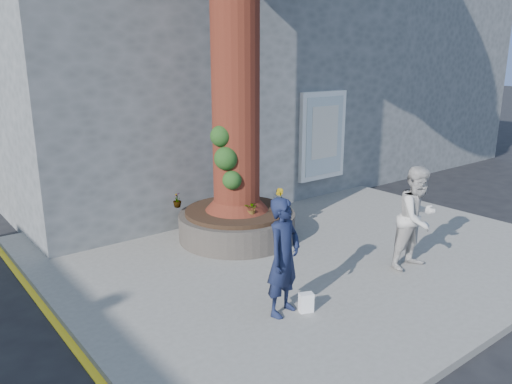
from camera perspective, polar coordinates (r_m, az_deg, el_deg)
ground at (r=8.18m, az=1.63°, el=-11.13°), size 120.00×120.00×0.00m
pavement at (r=9.75m, az=4.68°, el=-6.30°), size 9.00×8.00×0.12m
yellow_line at (r=7.73m, az=-21.83°, el=-13.97°), size 0.10×30.00×0.01m
stone_shop at (r=14.71m, az=-9.03°, el=13.23°), size 10.30×8.30×6.30m
neighbour_shop at (r=19.89m, az=12.04°, el=13.12°), size 6.00×8.00×6.00m
planter at (r=9.93m, az=-2.18°, el=-3.67°), size 2.30×2.30×0.60m
man at (r=6.93m, az=3.18°, el=-7.42°), size 0.71×0.56×1.69m
woman at (r=8.83m, az=17.95°, el=-2.83°), size 0.90×0.72×1.77m
shopping_bag at (r=7.27m, az=5.75°, el=-12.46°), size 0.23×0.19×0.28m
plant_a at (r=10.93m, az=-1.22°, el=0.80°), size 0.23×0.23×0.37m
plant_b at (r=10.07m, az=2.73°, el=-0.57°), size 0.20×0.21×0.34m
plant_c at (r=10.05m, az=-8.99°, el=-0.89°), size 0.24×0.24×0.30m
plant_d at (r=9.38m, az=-0.49°, el=-1.92°), size 0.34×0.34×0.29m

